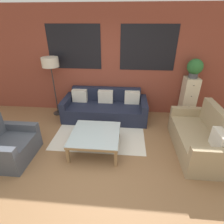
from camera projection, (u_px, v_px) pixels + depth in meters
ground_plane at (98, 170)px, 3.19m from camera, size 16.00×16.00×0.00m
wall_back_brick at (111, 63)px, 4.68m from camera, size 8.40×0.09×2.80m
rug at (100, 132)px, 4.25m from camera, size 2.10×1.52×0.00m
couch_dark at (105, 108)px, 4.78m from camera, size 2.22×0.88×0.78m
settee_vintage at (200, 138)px, 3.53m from camera, size 0.80×1.63×0.92m
armchair_corner at (8, 146)px, 3.35m from camera, size 0.80×0.93×0.84m
coffee_table at (95, 135)px, 3.56m from camera, size 0.98×0.98×0.39m
floor_lamp at (51, 65)px, 4.47m from camera, size 0.43×0.43×1.60m
drawer_cabinet at (188, 98)px, 4.66m from camera, size 0.35×0.40×1.14m
potted_plant at (195, 67)px, 4.28m from camera, size 0.38×0.38×0.47m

